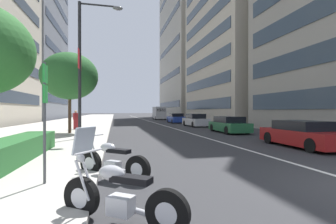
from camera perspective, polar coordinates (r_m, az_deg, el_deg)
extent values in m
cube|color=#B2ADA3|center=(34.32, -21.88, -2.57)|extent=(160.00, 10.12, 0.15)
cube|color=silver|center=(39.31, -4.21, -2.30)|extent=(110.00, 0.16, 0.01)
cylinder|color=black|center=(4.40, -20.03, -18.60)|extent=(0.48, 0.60, 0.66)
cylinder|color=silver|center=(4.40, -20.03, -18.60)|extent=(0.30, 0.34, 0.33)
cylinder|color=black|center=(3.60, -0.12, -22.99)|extent=(0.48, 0.60, 0.66)
cylinder|color=silver|center=(3.60, -0.12, -22.99)|extent=(0.30, 0.34, 0.33)
cube|color=silver|center=(3.95, -11.23, -21.08)|extent=(0.43, 0.46, 0.28)
cube|color=black|center=(3.72, -8.85, -15.65)|extent=(0.55, 0.65, 0.10)
ellipsoid|color=#B2B2B7|center=(3.90, -13.36, -14.01)|extent=(0.46, 0.51, 0.24)
cylinder|color=silver|center=(4.21, -19.89, -15.12)|extent=(0.22, 0.28, 0.64)
cylinder|color=silver|center=(4.31, -18.58, -14.75)|extent=(0.22, 0.28, 0.64)
cylinder|color=silver|center=(4.11, -18.40, -9.01)|extent=(0.51, 0.38, 0.04)
sphere|color=silver|center=(4.25, -20.25, -10.34)|extent=(0.14, 0.14, 0.14)
cube|color=#B2BCC6|center=(4.15, -19.44, -6.40)|extent=(0.43, 0.35, 0.44)
cylinder|color=silver|center=(3.97, -6.36, -22.78)|extent=(0.47, 0.61, 0.16)
cylinder|color=black|center=(6.93, -18.03, -11.54)|extent=(0.52, 0.59, 0.67)
cylinder|color=silver|center=(6.93, -18.03, -11.54)|extent=(0.31, 0.34, 0.33)
cylinder|color=black|center=(5.97, -7.24, -13.46)|extent=(0.52, 0.59, 0.67)
cylinder|color=silver|center=(5.97, -7.24, -13.46)|extent=(0.31, 0.34, 0.33)
cube|color=silver|center=(6.42, -13.06, -12.63)|extent=(0.44, 0.46, 0.28)
cube|color=black|center=(6.23, -11.78, -9.12)|extent=(0.58, 0.63, 0.10)
ellipsoid|color=#B2B2B7|center=(6.44, -14.23, -8.27)|extent=(0.48, 0.51, 0.24)
cylinder|color=silver|center=(6.77, -17.97, -9.19)|extent=(0.24, 0.27, 0.64)
cylinder|color=silver|center=(6.87, -17.14, -9.05)|extent=(0.24, 0.27, 0.64)
cylinder|color=silver|center=(6.70, -17.07, -5.36)|extent=(0.48, 0.41, 0.04)
sphere|color=silver|center=(6.84, -18.16, -6.26)|extent=(0.14, 0.14, 0.14)
cylinder|color=silver|center=(6.39, -10.25, -13.78)|extent=(0.51, 0.58, 0.16)
cube|color=maroon|center=(13.24, 29.57, -5.24)|extent=(4.45, 1.93, 0.68)
cube|color=black|center=(13.23, 29.47, -2.80)|extent=(2.40, 1.73, 0.44)
cylinder|color=black|center=(13.91, 23.04, -5.71)|extent=(0.63, 0.24, 0.62)
cylinder|color=black|center=(14.90, 28.33, -5.33)|extent=(0.63, 0.24, 0.62)
cylinder|color=black|center=(11.64, 31.16, -6.89)|extent=(0.63, 0.24, 0.62)
cube|color=#236038|center=(19.88, 14.37, -3.39)|extent=(4.49, 1.94, 0.69)
cube|color=black|center=(19.82, 14.41, -1.73)|extent=(2.53, 1.73, 0.47)
cylinder|color=black|center=(20.91, 10.63, -3.71)|extent=(0.63, 0.24, 0.62)
cylinder|color=black|center=(21.56, 14.67, -3.59)|extent=(0.63, 0.24, 0.62)
cylinder|color=black|center=(18.23, 14.00, -4.29)|extent=(0.63, 0.24, 0.62)
cylinder|color=black|center=(18.97, 18.49, -4.12)|extent=(0.63, 0.24, 0.62)
cube|color=#B7B7BC|center=(27.23, 6.62, -2.32)|extent=(4.55, 1.83, 0.76)
cube|color=black|center=(27.25, 6.59, -0.97)|extent=(2.45, 1.66, 0.52)
cylinder|color=black|center=(28.39, 4.05, -2.66)|extent=(0.62, 0.23, 0.62)
cylinder|color=black|center=(28.92, 7.10, -2.61)|extent=(0.62, 0.23, 0.62)
cylinder|color=black|center=(25.57, 6.08, -2.99)|extent=(0.62, 0.23, 0.62)
cylinder|color=black|center=(26.15, 9.40, -2.92)|extent=(0.62, 0.23, 0.62)
cube|color=navy|center=(34.95, 1.91, -1.73)|extent=(4.21, 1.89, 0.79)
cube|color=black|center=(34.84, 1.95, -0.71)|extent=(2.04, 1.73, 0.46)
cylinder|color=black|center=(36.10, 0.03, -2.04)|extent=(0.62, 0.22, 0.62)
cylinder|color=black|center=(36.52, 2.66, -2.02)|extent=(0.62, 0.22, 0.62)
cylinder|color=black|center=(33.40, 1.09, -2.23)|extent=(0.62, 0.22, 0.62)
cylinder|color=black|center=(33.85, 3.92, -2.20)|extent=(0.62, 0.22, 0.62)
cube|color=#B7B7BC|center=(48.83, -2.16, -0.15)|extent=(5.78, 2.24, 2.38)
cube|color=black|center=(46.02, -1.64, 0.48)|extent=(0.10, 1.71, 0.56)
cylinder|color=black|center=(50.64, -3.52, -1.33)|extent=(0.73, 0.29, 0.72)
cylinder|color=black|center=(50.91, -1.46, -1.32)|extent=(0.73, 0.29, 0.72)
cylinder|color=black|center=(46.79, -2.92, -1.46)|extent=(0.73, 0.29, 0.72)
cylinder|color=black|center=(47.08, -0.70, -1.45)|extent=(0.73, 0.29, 0.72)
cylinder|color=#47494C|center=(5.90, -27.50, -2.33)|extent=(0.06, 0.06, 2.67)
cube|color=#1E8C33|center=(5.95, -27.38, 8.18)|extent=(0.32, 0.02, 0.40)
cube|color=#1E8C33|center=(5.90, -27.37, 3.85)|extent=(0.32, 0.02, 0.40)
cylinder|color=#232326|center=(14.90, -20.43, 9.39)|extent=(0.18, 0.18, 7.94)
cylinder|color=#232326|center=(15.88, -16.24, 23.39)|extent=(0.10, 2.16, 0.10)
ellipsoid|color=slate|center=(15.83, -11.99, 23.16)|extent=(0.44, 0.60, 0.20)
cube|color=#B21E23|center=(14.66, -20.62, 11.88)|extent=(0.56, 0.03, 1.10)
cube|color=#B21E23|center=(15.34, -20.26, 11.36)|extent=(0.56, 0.03, 1.10)
cube|color=#28602D|center=(8.88, -33.83, -7.87)|extent=(6.68, 1.10, 0.71)
cylinder|color=#473323|center=(18.69, -22.50, -0.64)|extent=(0.22, 0.22, 2.63)
ellipsoid|color=#265B28|center=(18.85, -22.51, 7.94)|extent=(3.99, 3.99, 3.40)
cube|color=maroon|center=(22.31, -21.25, -2.80)|extent=(0.37, 0.40, 0.85)
cube|color=maroon|center=(22.28, -21.25, -0.96)|extent=(0.43, 0.48, 0.58)
sphere|color=tan|center=(22.28, -21.25, 0.08)|extent=(0.23, 0.23, 0.23)
cube|color=#384756|center=(19.06, 34.52, 2.85)|extent=(18.09, 0.08, 1.50)
cube|color=#384756|center=(19.46, 34.54, 12.13)|extent=(18.09, 0.08, 1.50)
cube|color=#384756|center=(20.35, 34.56, 20.82)|extent=(18.09, 0.08, 1.50)
cube|color=beige|center=(45.05, 19.01, 20.59)|extent=(20.22, 16.34, 34.85)
cube|color=#384756|center=(38.57, 8.54, 1.78)|extent=(18.20, 0.08, 1.50)
cube|color=#384756|center=(38.81, 8.54, 6.70)|extent=(18.20, 0.08, 1.50)
cube|color=#384756|center=(39.32, 8.54, 11.53)|extent=(18.20, 0.08, 1.50)
cube|color=#384756|center=(40.11, 8.55, 16.20)|extent=(18.20, 0.08, 1.50)
cube|color=#384756|center=(41.15, 8.55, 20.67)|extent=(18.20, 0.08, 1.50)
cube|color=#384756|center=(42.42, 8.55, 24.88)|extent=(18.20, 0.08, 1.50)
cube|color=#B7B2A3|center=(68.82, 7.99, 16.94)|extent=(25.07, 18.56, 43.06)
cube|color=#2D3842|center=(63.25, 0.06, 1.78)|extent=(22.56, 0.08, 1.50)
cube|color=#2D3842|center=(63.88, 0.06, 8.43)|extent=(22.56, 0.08, 1.50)
cube|color=#2D3842|center=(65.34, 0.06, 14.87)|extent=(22.56, 0.08, 1.50)
cube|color=#2D3842|center=(67.60, 0.06, 20.96)|extent=(22.56, 0.08, 1.50)
cube|color=#232D3D|center=(55.36, -24.70, 2.72)|extent=(19.41, 0.08, 1.50)
cube|color=#232D3D|center=(55.80, -24.71, 7.82)|extent=(19.41, 0.08, 1.50)
cube|color=#232D3D|center=(56.67, -24.72, 12.81)|extent=(19.41, 0.08, 1.50)
cube|color=#232D3D|center=(57.96, -24.73, 17.61)|extent=(19.41, 0.08, 1.50)
cube|color=#232D3D|center=(59.63, -24.74, 22.17)|extent=(19.41, 0.08, 1.50)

